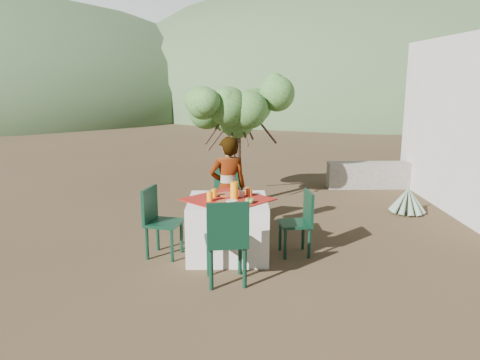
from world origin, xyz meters
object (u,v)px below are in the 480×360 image
table (228,227)px  shrub_tree (241,116)px  chair_right (300,220)px  juice_pitcher (234,191)px  chair_left (158,218)px  person (228,188)px  chair_near (227,238)px  agave (408,201)px  chair_far (226,195)px

table → shrub_tree: bearing=85.3°
chair_right → juice_pitcher: bearing=-95.4°
chair_left → person: (0.90, 0.72, 0.24)m
chair_near → table: bearing=-97.3°
person → shrub_tree: shrub_tree is taller
table → juice_pitcher: bearing=-3.8°
agave → juice_pitcher: bearing=-147.8°
chair_far → chair_left: bearing=-110.0°
person → chair_right: bearing=130.5°
chair_near → agave: chair_near is taller
chair_near → shrub_tree: size_ratio=0.49×
shrub_tree → chair_near: bearing=-93.4°
chair_right → chair_left: bearing=-95.4°
chair_right → person: size_ratio=0.57×
chair_left → shrub_tree: bearing=-9.0°
agave → juice_pitcher: 3.60m
chair_near → chair_right: chair_near is taller
chair_far → chair_right: chair_far is taller
chair_near → chair_left: bearing=-52.6°
person → chair_left: bearing=25.2°
chair_left → person: 1.18m
chair_far → agave: bearing=29.5°
table → chair_far: bearing=92.4°
agave → chair_near: bearing=-137.5°
shrub_tree → juice_pitcher: (-0.12, -2.57, -0.75)m
chair_far → chair_left: chair_far is taller
chair_left → juice_pitcher: juice_pitcher is taller
chair_near → chair_right: bearing=-142.7°
chair_far → person: size_ratio=0.63×
table → chair_right: size_ratio=1.53×
chair_left → chair_right: chair_left is taller
table → juice_pitcher: (0.09, -0.01, 0.49)m
person → juice_pitcher: 0.73m
chair_right → agave: size_ratio=1.30×
chair_right → table: bearing=-95.8°
person → agave: 3.34m
table → chair_near: size_ratio=1.30×
table → agave: table is taller
chair_near → person: (-0.00, 1.64, 0.19)m
person → agave: size_ratio=2.27×
table → shrub_tree: 2.86m
chair_far → juice_pitcher: juice_pitcher is taller
table → chair_right: chair_right is taller
person → chair_far: bearing=-97.7°
chair_near → person: bearing=-97.2°
juice_pitcher → agave: bearing=32.2°
table → agave: (3.08, 1.88, -0.16)m
agave → juice_pitcher: size_ratio=2.91×
person → juice_pitcher: person is taller
chair_right → person: bearing=-132.2°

